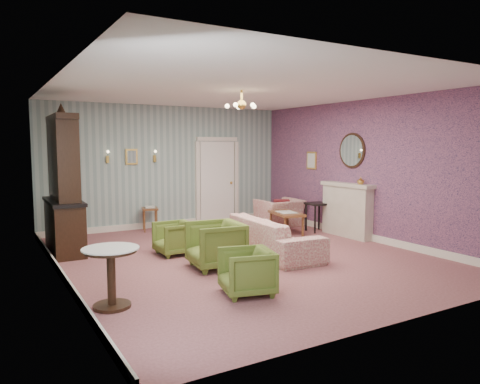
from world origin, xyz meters
TOP-DOWN VIEW (x-y plane):
  - floor at (0.00, 0.00)m, footprint 7.00×7.00m
  - ceiling at (0.00, 0.00)m, footprint 7.00×7.00m
  - wall_back at (0.00, 3.50)m, footprint 6.00×0.00m
  - wall_front at (0.00, -3.50)m, footprint 6.00×0.00m
  - wall_left at (-3.00, 0.00)m, footprint 0.00×7.00m
  - wall_right at (3.00, 0.00)m, footprint 0.00×7.00m
  - wall_right_floral at (2.98, 0.00)m, footprint 0.00×7.00m
  - door at (1.30, 3.46)m, footprint 1.12×0.12m
  - olive_chair_a at (-0.99, -1.82)m, footprint 0.74×0.77m
  - olive_chair_b at (-0.74, -0.45)m, footprint 0.83×0.88m
  - olive_chair_c at (-0.97, 0.73)m, footprint 0.61×0.65m
  - sofa_chintz at (0.58, -0.10)m, footprint 0.81×2.30m
  - wingback_chair at (2.34, 2.18)m, footprint 1.00×0.65m
  - dresser at (-2.65, 1.91)m, footprint 0.57×1.60m
  - fireplace at (2.86, 0.40)m, footprint 0.30×1.40m
  - mantel_vase at (2.84, 0.00)m, footprint 0.15×0.15m
  - oval_mirror at (2.96, 0.40)m, footprint 0.04×0.76m
  - framed_print at (2.97, 1.75)m, footprint 0.04×0.34m
  - coffee_table at (1.92, 1.31)m, footprint 0.71×1.03m
  - side_table_black at (2.65, 1.13)m, footprint 0.48×0.48m
  - pedestal_table at (-2.65, -1.43)m, footprint 0.70×0.70m
  - nesting_table at (-0.60, 3.15)m, footprint 0.45×0.52m
  - gilt_mirror_back at (-0.90, 3.46)m, footprint 0.28×0.06m
  - sconce_left at (-1.45, 3.44)m, footprint 0.16×0.12m
  - sconce_right at (-0.35, 3.44)m, footprint 0.16×0.12m
  - chandelier at (0.00, 0.00)m, footprint 0.56×0.56m
  - burgundy_cushion at (2.29, 2.03)m, footprint 0.41×0.28m

SIDE VIEW (x-z plane):
  - floor at x=0.00m, z-range 0.00..0.00m
  - coffee_table at x=1.92m, z-range 0.00..0.48m
  - nesting_table at x=-0.60m, z-range 0.00..0.58m
  - olive_chair_c at x=-0.97m, z-range 0.00..0.65m
  - side_table_black at x=2.65m, z-range 0.00..0.67m
  - olive_chair_a at x=-0.99m, z-range 0.00..0.67m
  - pedestal_table at x=-2.65m, z-range 0.00..0.74m
  - olive_chair_b at x=-0.74m, z-range 0.00..0.82m
  - wingback_chair at x=2.34m, z-range 0.00..0.87m
  - sofa_chintz at x=0.58m, z-range 0.00..0.88m
  - burgundy_cushion at x=2.29m, z-range 0.28..0.68m
  - fireplace at x=2.86m, z-range 0.00..1.16m
  - door at x=1.30m, z-range 0.00..2.16m
  - mantel_vase at x=2.84m, z-range 1.16..1.31m
  - dresser at x=-2.65m, z-range 0.00..2.65m
  - wall_back at x=0.00m, z-range -1.55..4.45m
  - wall_front at x=0.00m, z-range -1.55..4.45m
  - wall_left at x=-3.00m, z-range -2.05..4.95m
  - wall_right at x=3.00m, z-range -2.05..4.95m
  - wall_right_floral at x=2.98m, z-range -2.05..4.95m
  - framed_print at x=2.97m, z-range 1.39..1.81m
  - gilt_mirror_back at x=-0.90m, z-range 1.52..1.88m
  - sconce_left at x=-1.45m, z-range 1.55..1.85m
  - sconce_right at x=-0.35m, z-range 1.55..1.85m
  - oval_mirror at x=2.96m, z-range 1.43..2.27m
  - chandelier at x=0.00m, z-range 2.45..2.81m
  - ceiling at x=0.00m, z-range 2.90..2.90m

